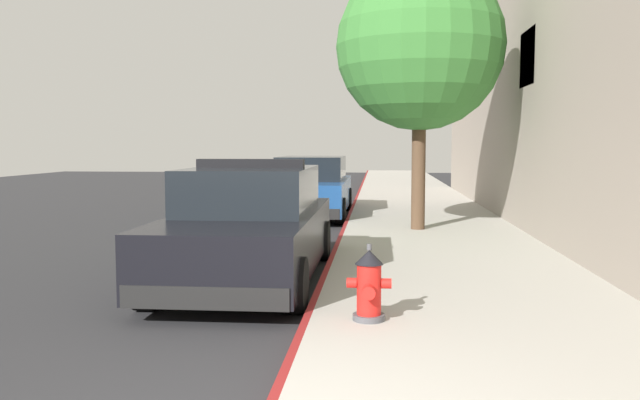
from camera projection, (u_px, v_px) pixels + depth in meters
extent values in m
cube|color=#2B2B2D|center=(150.00, 237.00, 14.11)|extent=(33.49, 60.00, 0.20)
cube|color=#ADA89E|center=(432.00, 232.00, 13.56)|extent=(3.56, 60.00, 0.15)
cube|color=maroon|center=(344.00, 231.00, 13.72)|extent=(0.08, 60.00, 0.15)
cube|color=black|center=(529.00, 58.00, 12.91)|extent=(0.06, 1.30, 1.10)
cube|color=black|center=(474.00, 89.00, 20.26)|extent=(0.06, 1.30, 1.10)
cube|color=black|center=(250.00, 239.00, 9.05)|extent=(1.84, 4.80, 0.76)
cube|color=black|center=(251.00, 189.00, 9.14)|extent=(1.64, 2.50, 0.60)
cube|color=black|center=(206.00, 297.00, 6.75)|extent=(1.76, 0.16, 0.24)
cube|color=black|center=(276.00, 235.00, 11.39)|extent=(1.76, 0.16, 0.24)
cylinder|color=black|center=(219.00, 239.00, 10.83)|extent=(0.22, 0.64, 0.64)
cylinder|color=black|center=(322.00, 241.00, 10.68)|extent=(0.22, 0.64, 0.64)
cylinder|color=black|center=(146.00, 282.00, 7.46)|extent=(0.22, 0.64, 0.64)
cylinder|color=black|center=(296.00, 285.00, 7.30)|extent=(0.22, 0.64, 0.64)
cube|color=black|center=(251.00, 163.00, 9.06)|extent=(1.48, 0.20, 0.12)
cube|color=red|center=(226.00, 163.00, 9.09)|extent=(0.44, 0.18, 0.11)
cube|color=#1E33E0|center=(276.00, 163.00, 9.03)|extent=(0.44, 0.18, 0.11)
cube|color=navy|center=(312.00, 194.00, 17.10)|extent=(1.84, 4.80, 0.76)
cube|color=black|center=(312.00, 168.00, 17.19)|extent=(1.64, 2.50, 0.60)
cube|color=black|center=(301.00, 214.00, 14.80)|extent=(1.76, 0.16, 0.24)
cube|color=black|center=(320.00, 197.00, 19.45)|extent=(1.76, 0.16, 0.24)
cylinder|color=black|center=(288.00, 199.00, 18.89)|extent=(0.22, 0.64, 0.64)
cylinder|color=black|center=(348.00, 199.00, 18.73)|extent=(0.22, 0.64, 0.64)
cylinder|color=black|center=(268.00, 210.00, 15.51)|extent=(0.22, 0.64, 0.64)
cylinder|color=black|center=(341.00, 211.00, 15.36)|extent=(0.22, 0.64, 0.64)
cylinder|color=#4C4C51|center=(369.00, 317.00, 6.49)|extent=(0.32, 0.32, 0.06)
cylinder|color=red|center=(369.00, 289.00, 6.46)|extent=(0.24, 0.24, 0.50)
cone|color=black|center=(369.00, 257.00, 6.44)|extent=(0.28, 0.28, 0.14)
cylinder|color=#4C4C51|center=(369.00, 247.00, 6.43)|extent=(0.05, 0.05, 0.06)
cylinder|color=red|center=(352.00, 283.00, 6.47)|extent=(0.10, 0.10, 0.10)
cylinder|color=red|center=(386.00, 283.00, 6.44)|extent=(0.10, 0.10, 0.10)
cylinder|color=red|center=(369.00, 292.00, 6.28)|extent=(0.13, 0.12, 0.13)
cylinder|color=brown|center=(418.00, 168.00, 13.34)|extent=(0.28, 0.28, 2.51)
sphere|color=#387A33|center=(420.00, 46.00, 13.14)|extent=(3.37, 3.37, 3.37)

